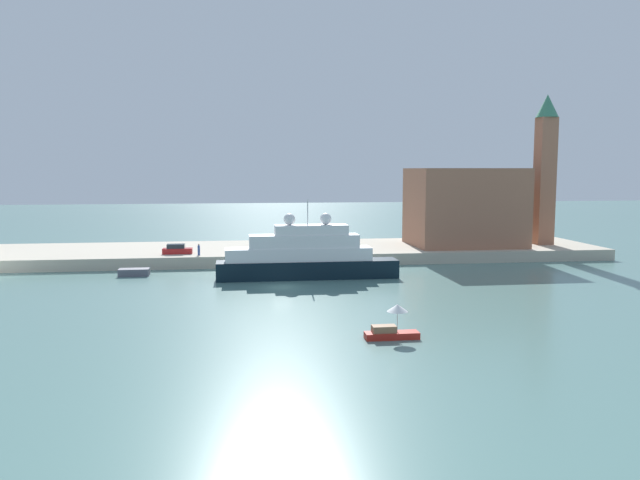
# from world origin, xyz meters

# --- Properties ---
(ground) EXTENTS (400.00, 400.00, 0.00)m
(ground) POSITION_xyz_m (0.00, 0.00, 0.00)
(ground) COLOR slate
(quay_dock) EXTENTS (110.00, 21.21, 1.77)m
(quay_dock) POSITION_xyz_m (0.00, 26.61, 0.88)
(quay_dock) COLOR #B7AD99
(quay_dock) RESTS_ON ground
(large_yacht) EXTENTS (24.42, 3.78, 10.66)m
(large_yacht) POSITION_xyz_m (3.55, 6.09, 2.95)
(large_yacht) COLOR black
(large_yacht) RESTS_ON ground
(small_motorboat) EXTENTS (4.71, 1.82, 3.03)m
(small_motorboat) POSITION_xyz_m (7.70, -25.02, 1.10)
(small_motorboat) COLOR #B22319
(small_motorboat) RESTS_ON ground
(work_barge) EXTENTS (4.10, 1.90, 0.99)m
(work_barge) POSITION_xyz_m (-19.69, 11.24, 0.50)
(work_barge) COLOR #595966
(work_barge) RESTS_ON ground
(harbor_building) EXTENTS (17.94, 13.70, 13.07)m
(harbor_building) POSITION_xyz_m (32.90, 25.09, 8.31)
(harbor_building) COLOR #9E664C
(harbor_building) RESTS_ON quay_dock
(bell_tower) EXTENTS (3.75, 3.75, 25.50)m
(bell_tower) POSITION_xyz_m (46.95, 24.76, 15.54)
(bell_tower) COLOR #9E664C
(bell_tower) RESTS_ON quay_dock
(parked_car) EXTENTS (4.46, 1.68, 1.50)m
(parked_car) POSITION_xyz_m (-14.65, 20.36, 2.41)
(parked_car) COLOR #B21E1E
(parked_car) RESTS_ON quay_dock
(person_figure) EXTENTS (0.36, 0.36, 1.73)m
(person_figure) POSITION_xyz_m (-11.24, 18.18, 2.57)
(person_figure) COLOR #334C8C
(person_figure) RESTS_ON quay_dock
(mooring_bollard) EXTENTS (0.46, 0.46, 0.89)m
(mooring_bollard) POSITION_xyz_m (2.68, 16.89, 2.22)
(mooring_bollard) COLOR black
(mooring_bollard) RESTS_ON quay_dock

